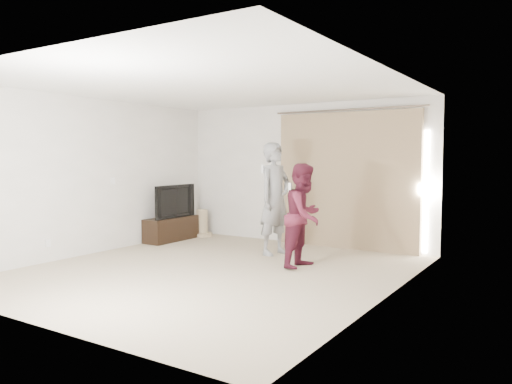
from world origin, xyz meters
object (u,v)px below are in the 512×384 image
Objects in this scene: tv_console at (171,229)px; person_man at (275,199)px; tv at (171,201)px; person_woman at (304,215)px.

person_man reaches higher than tv_console.
tv is 0.72× the size of person_woman.
person_woman is (0.85, -0.62, -0.17)m from person_man.
tv_console is 2.49m from person_man.
person_woman is at bearing -12.38° from tv_console.
person_man is (2.38, -0.09, 0.70)m from tv_console.
person_woman reaches higher than tv_console.
person_man is at bearing -93.94° from tv.
tv is 2.39m from person_man.
tv_console is at bearing 167.62° from person_woman.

